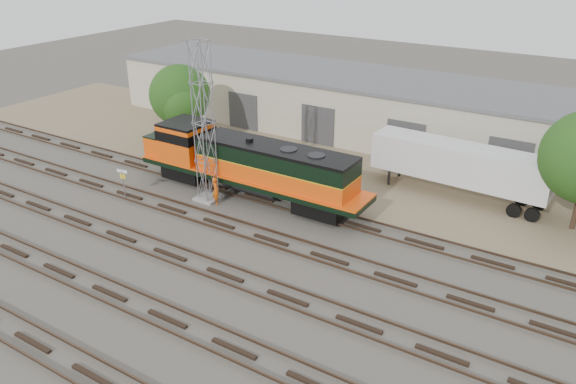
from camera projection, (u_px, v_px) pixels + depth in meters
The scene contains 11 objects.
ground at pixel (257, 252), 32.74m from camera, with size 140.00×140.00×0.00m, color #47423A.
dirt_strip at pixel (365, 168), 44.28m from camera, with size 80.00×16.00×0.02m, color #726047.
tracks at pixel (225, 275), 30.39m from camera, with size 80.00×20.40×0.28m.
warehouse at pixel (406, 111), 49.29m from camera, with size 58.40×10.40×5.30m.
locomotive at pixel (247, 164), 38.71m from camera, with size 17.68×3.10×4.25m.
signal_tower at pixel (204, 127), 36.99m from camera, with size 1.60×1.60×10.89m.
sign_post at pixel (123, 178), 38.82m from camera, with size 0.88×0.14×2.15m.
worker at pixel (216, 191), 38.20m from camera, with size 0.70×0.46×1.93m, color #D5500B.
semi_trailer at pixel (463, 166), 38.58m from camera, with size 12.37×3.05×3.77m.
tree_west at pixel (181, 98), 47.97m from camera, with size 5.51×5.25×6.87m.
tree_mid at pixel (247, 162), 41.12m from camera, with size 4.14×3.94×3.94m.
Camera 1 is at (16.50, -22.98, 16.94)m, focal length 35.00 mm.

